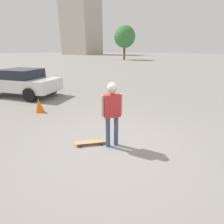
% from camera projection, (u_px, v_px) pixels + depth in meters
% --- Properties ---
extents(ground_plane, '(220.00, 220.00, 0.00)m').
position_uv_depth(ground_plane, '(112.00, 145.00, 4.90)').
color(ground_plane, gray).
extents(person, '(0.42, 0.47, 1.77)m').
position_uv_depth(person, '(112.00, 108.00, 4.51)').
color(person, '#38476B').
rests_on(person, ground_plane).
extents(skateboard, '(0.73, 0.74, 0.09)m').
position_uv_depth(skateboard, '(90.00, 142.00, 4.93)').
color(skateboard, tan).
rests_on(skateboard, ground_plane).
extents(car_parked_near, '(4.58, 2.99, 1.51)m').
position_uv_depth(car_parked_near, '(22.00, 82.00, 9.83)').
color(car_parked_near, silver).
rests_on(car_parked_near, ground_plane).
extents(building_block_distant, '(15.52, 11.73, 26.14)m').
position_uv_depth(building_block_distant, '(81.00, 24.00, 78.24)').
color(building_block_distant, '#B2A899').
rests_on(building_block_distant, ground_plane).
extents(tree_distant, '(5.05, 5.05, 7.77)m').
position_uv_depth(tree_distant, '(125.00, 37.00, 41.15)').
color(tree_distant, brown).
rests_on(tree_distant, ground_plane).
extents(traffic_cone, '(0.37, 0.37, 0.59)m').
position_uv_depth(traffic_cone, '(39.00, 105.00, 7.39)').
color(traffic_cone, orange).
rests_on(traffic_cone, ground_plane).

